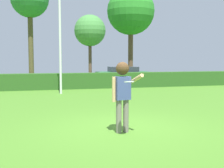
{
  "coord_description": "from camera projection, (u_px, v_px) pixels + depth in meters",
  "views": [
    {
      "loc": [
        -2.25,
        -7.18,
        1.85
      ],
      "look_at": [
        -0.14,
        0.65,
        1.15
      ],
      "focal_mm": 46.15,
      "sensor_mm": 36.0,
      "label": 1
    }
  ],
  "objects": [
    {
      "name": "person",
      "position": [
        123.0,
        88.0,
        7.17
      ],
      "size": [
        0.65,
        0.71,
        1.78
      ],
      "color": "slate",
      "rests_on": "ground"
    },
    {
      "name": "maple_tree",
      "position": [
        131.0,
        12.0,
        25.44
      ],
      "size": [
        4.2,
        4.2,
        8.2
      ],
      "color": "brown",
      "rests_on": "ground"
    },
    {
      "name": "ground_plane",
      "position": [
        123.0,
        129.0,
        7.65
      ],
      "size": [
        60.0,
        60.0,
        0.0
      ],
      "primitive_type": "plane",
      "color": "#467A24"
    },
    {
      "name": "oak_tree",
      "position": [
        90.0,
        31.0,
        22.12
      ],
      "size": [
        2.41,
        2.41,
        5.25
      ],
      "color": "brown",
      "rests_on": "ground"
    },
    {
      "name": "lamppost",
      "position": [
        60.0,
        38.0,
        15.16
      ],
      "size": [
        0.24,
        0.24,
        5.34
      ],
      "color": "silver",
      "rests_on": "ground"
    },
    {
      "name": "parked_car_green",
      "position": [
        123.0,
        74.0,
        23.01
      ],
      "size": [
        4.23,
        1.86,
        1.25
      ],
      "color": "#1E6633",
      "rests_on": "ground"
    },
    {
      "name": "hedge_row",
      "position": [
        72.0,
        81.0,
        18.0
      ],
      "size": [
        24.16,
        0.9,
        0.98
      ],
      "primitive_type": "cube",
      "color": "#2B561E",
      "rests_on": "ground"
    },
    {
      "name": "frisbee",
      "position": [
        129.0,
        82.0,
        6.49
      ],
      "size": [
        0.22,
        0.22,
        0.05
      ],
      "color": "white"
    },
    {
      "name": "birch_tree",
      "position": [
        30.0,
        0.0,
        20.78
      ],
      "size": [
        2.73,
        2.73,
        7.58
      ],
      "color": "brown",
      "rests_on": "ground"
    }
  ]
}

